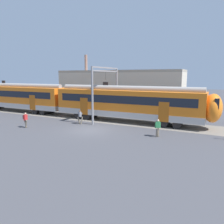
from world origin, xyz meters
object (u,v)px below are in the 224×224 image
commuter_train (68,100)px  pedestrian_grey (80,116)px  pedestrian_green (158,126)px  pedestrian_red (25,119)px

commuter_train → pedestrian_grey: 5.91m
pedestrian_green → pedestrian_red: bearing=-168.5°
commuter_train → pedestrian_red: (0.23, -7.70, -1.26)m
pedestrian_green → pedestrian_grey: bearing=172.1°
pedestrian_red → pedestrian_grey: size_ratio=1.00×
pedestrian_grey → pedestrian_green: size_ratio=1.00×
pedestrian_red → pedestrian_green: 13.80m
pedestrian_grey → pedestrian_green: bearing=-7.9°
pedestrian_red → pedestrian_green: (13.52, 2.74, 0.00)m
pedestrian_red → pedestrian_grey: 5.83m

